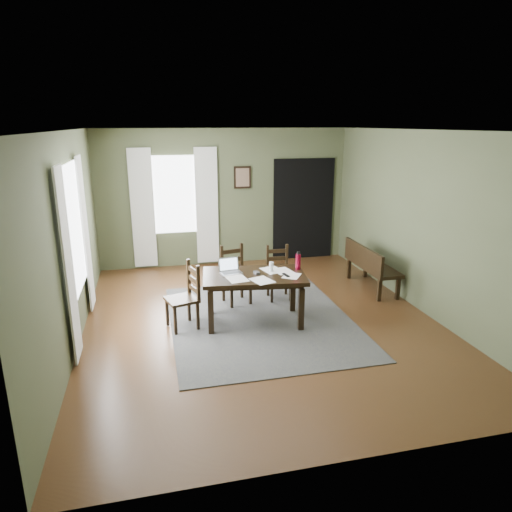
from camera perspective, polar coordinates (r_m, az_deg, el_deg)
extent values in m
cube|color=#492C16|center=(6.78, 0.59, -8.06)|extent=(5.00, 6.00, 0.01)
cube|color=#4B5436|center=(9.23, -3.88, 7.28)|extent=(5.00, 0.02, 2.70)
cube|color=#4B5436|center=(3.64, 12.11, -7.40)|extent=(5.00, 0.02, 2.70)
cube|color=#4B5436|center=(6.25, -22.25, 1.74)|extent=(0.02, 6.00, 2.70)
cube|color=#4B5436|center=(7.34, 19.98, 3.99)|extent=(0.02, 6.00, 2.70)
cube|color=white|center=(6.18, 0.66, 15.46)|extent=(5.00, 6.00, 0.02)
cube|color=#404040|center=(6.77, 0.59, -7.98)|extent=(2.60, 3.20, 0.01)
cube|color=black|center=(6.47, -0.23, -2.55)|extent=(1.54, 1.05, 0.06)
cube|color=black|center=(6.48, -0.23, -2.99)|extent=(1.37, 0.87, 0.05)
cube|color=black|center=(6.27, -5.66, -7.02)|extent=(0.09, 0.09, 0.61)
cube|color=black|center=(6.89, -5.68, -4.82)|extent=(0.09, 0.09, 0.61)
cube|color=black|center=(6.38, 5.67, -6.59)|extent=(0.09, 0.09, 0.61)
cube|color=black|center=(6.99, 4.62, -4.47)|extent=(0.09, 0.09, 0.61)
cube|color=black|center=(6.45, -9.28, -5.40)|extent=(0.51, 0.51, 0.04)
cube|color=black|center=(6.63, -11.04, -6.93)|extent=(0.05, 0.05, 0.40)
cube|color=black|center=(6.73, -8.37, -6.43)|extent=(0.05, 0.05, 0.40)
cube|color=black|center=(6.34, -10.06, -7.97)|extent=(0.05, 0.05, 0.40)
cube|color=black|center=(6.45, -7.28, -7.43)|extent=(0.05, 0.05, 0.40)
cube|color=black|center=(6.57, -8.42, -2.51)|extent=(0.05, 0.05, 0.50)
cube|color=black|center=(6.27, -7.24, -3.41)|extent=(0.05, 0.05, 0.50)
cube|color=black|center=(6.47, -7.80, -4.09)|extent=(0.11, 0.30, 0.07)
cube|color=black|center=(6.42, -7.84, -2.95)|extent=(0.11, 0.30, 0.07)
cube|color=black|center=(6.38, -7.89, -1.80)|extent=(0.11, 0.30, 0.07)
cube|color=black|center=(7.25, -2.43, -2.76)|extent=(0.49, 0.49, 0.04)
cube|color=black|center=(7.12, -3.07, -4.98)|extent=(0.05, 0.05, 0.39)
cube|color=black|center=(7.40, -4.09, -4.15)|extent=(0.05, 0.05, 0.39)
cube|color=black|center=(7.25, -0.70, -4.56)|extent=(0.05, 0.05, 0.39)
cube|color=black|center=(7.53, -1.79, -3.77)|extent=(0.05, 0.05, 0.39)
cube|color=black|center=(7.27, -4.29, -0.60)|extent=(0.05, 0.05, 0.50)
cube|color=black|center=(7.40, -1.82, -0.26)|extent=(0.05, 0.05, 0.50)
cube|color=black|center=(7.37, -3.03, -1.43)|extent=(0.30, 0.09, 0.07)
cube|color=black|center=(7.33, -3.04, -0.43)|extent=(0.30, 0.09, 0.07)
cube|color=black|center=(7.29, -3.06, 0.58)|extent=(0.30, 0.09, 0.07)
cube|color=black|center=(7.43, 2.92, -2.48)|extent=(0.40, 0.40, 0.04)
cube|color=black|center=(7.33, 1.99, -4.43)|extent=(0.04, 0.04, 0.37)
cube|color=black|center=(7.61, 1.52, -3.63)|extent=(0.04, 0.04, 0.37)
cube|color=black|center=(7.40, 4.33, -4.28)|extent=(0.04, 0.04, 0.37)
cube|color=black|center=(7.68, 3.77, -3.49)|extent=(0.04, 0.04, 0.37)
cube|color=black|center=(7.49, 1.45, -0.37)|extent=(0.04, 0.04, 0.47)
cube|color=black|center=(7.56, 3.86, -0.25)|extent=(0.04, 0.04, 0.47)
cube|color=black|center=(7.56, 2.65, -1.23)|extent=(0.28, 0.04, 0.06)
cube|color=black|center=(7.52, 2.66, -0.31)|extent=(0.28, 0.04, 0.06)
cube|color=black|center=(7.48, 2.67, 0.62)|extent=(0.28, 0.04, 0.06)
cube|color=black|center=(8.16, 14.38, -1.19)|extent=(0.44, 1.37, 0.06)
cube|color=black|center=(7.83, 17.31, -3.87)|extent=(0.06, 0.06, 0.38)
cube|color=black|center=(7.67, 15.16, -4.11)|extent=(0.06, 0.06, 0.38)
cube|color=black|center=(8.80, 13.51, -1.36)|extent=(0.06, 0.06, 0.38)
cube|color=black|center=(8.66, 11.54, -1.53)|extent=(0.06, 0.06, 0.38)
cube|color=black|center=(8.02, 13.24, 0.04)|extent=(0.05, 1.37, 0.33)
cube|color=#B7B7BC|center=(6.51, -3.14, -2.11)|extent=(0.33, 0.25, 0.01)
cube|color=#B7B7BC|center=(6.57, -3.45, -1.00)|extent=(0.30, 0.10, 0.19)
cube|color=silver|center=(6.57, -3.43, -1.02)|extent=(0.27, 0.08, 0.16)
cube|color=#3F3F42|center=(6.50, -3.11, -2.06)|extent=(0.27, 0.16, 0.00)
cube|color=#3F3F42|center=(6.47, 0.07, -2.11)|extent=(0.08, 0.11, 0.03)
cube|color=black|center=(6.41, 3.75, -2.40)|extent=(0.07, 0.16, 0.02)
cylinder|color=silver|center=(6.57, 1.94, -1.34)|extent=(0.06, 0.06, 0.14)
cylinder|color=maroon|center=(6.68, 5.28, -0.70)|extent=(0.08, 0.08, 0.23)
cylinder|color=black|center=(6.65, 5.31, 0.38)|extent=(0.05, 0.05, 0.04)
cube|color=white|center=(6.28, -2.40, -2.86)|extent=(0.31, 0.37, 0.00)
cube|color=white|center=(6.41, 4.47, -2.47)|extent=(0.34, 0.36, 0.00)
cube|color=white|center=(6.64, 2.04, -1.77)|extent=(0.34, 0.39, 0.00)
cube|color=white|center=(6.61, 3.38, -1.88)|extent=(0.30, 0.36, 0.00)
cube|color=white|center=(6.21, 0.76, -3.07)|extent=(0.34, 0.39, 0.00)
cube|color=white|center=(6.41, -21.83, 3.05)|extent=(0.01, 1.30, 1.70)
cube|color=white|center=(9.08, -10.15, 7.55)|extent=(1.00, 0.01, 1.50)
cube|color=silver|center=(5.68, -22.38, -1.21)|extent=(0.03, 0.48, 2.30)
cube|color=silver|center=(7.25, -20.52, 2.59)|extent=(0.03, 0.48, 2.30)
cube|color=silver|center=(9.08, -13.99, 5.72)|extent=(0.44, 0.03, 2.30)
cube|color=silver|center=(9.14, -6.16, 6.18)|extent=(0.44, 0.03, 2.30)
cube|color=black|center=(9.21, -1.72, 9.80)|extent=(0.34, 0.03, 0.44)
cube|color=brown|center=(9.19, -1.70, 9.79)|extent=(0.27, 0.01, 0.36)
cube|color=black|center=(9.65, 5.94, 5.82)|extent=(1.30, 0.03, 2.10)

